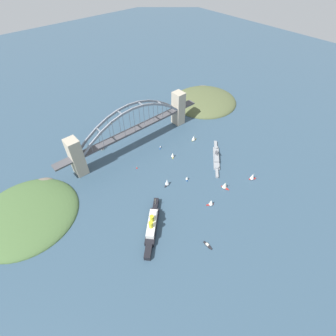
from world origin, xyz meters
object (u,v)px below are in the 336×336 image
(channel_marker_buoy, at_px, (137,168))
(ocean_liner, at_px, (152,225))
(naval_cruiser, at_px, (216,157))
(small_boat_0, at_px, (160,147))
(small_boat_3, at_px, (167,182))
(small_boat_2, at_px, (211,202))
(small_boat_4, at_px, (173,155))
(small_boat_5, at_px, (187,178))
(harbor_arch_bridge, at_px, (133,129))
(seaplane_taxiing_near_bridge, at_px, (102,148))
(small_boat_1, at_px, (208,245))
(small_boat_6, at_px, (253,176))
(small_boat_8, at_px, (225,185))
(small_boat_7, at_px, (194,138))

(channel_marker_buoy, bearing_deg, ocean_liner, 64.21)
(naval_cruiser, relative_size, small_boat_0, 8.82)
(small_boat_3, bearing_deg, channel_marker_buoy, -76.59)
(small_boat_2, relative_size, small_boat_4, 1.15)
(small_boat_5, bearing_deg, harbor_arch_bridge, -84.73)
(ocean_liner, xyz_separation_m, small_boat_3, (-56.19, -39.08, -0.72))
(ocean_liner, bearing_deg, channel_marker_buoy, -115.79)
(small_boat_2, bearing_deg, seaplane_taxiing_near_bridge, -75.32)
(small_boat_0, height_order, small_boat_1, small_boat_0)
(seaplane_taxiing_near_bridge, height_order, small_boat_6, small_boat_6)
(harbor_arch_bridge, distance_m, small_boat_4, 70.53)
(harbor_arch_bridge, relative_size, ocean_liner, 4.08)
(small_boat_4, bearing_deg, small_boat_5, 71.15)
(small_boat_1, height_order, small_boat_8, small_boat_8)
(ocean_liner, height_order, small_boat_0, ocean_liner)
(small_boat_3, xyz_separation_m, small_boat_6, (-93.99, 68.26, 0.02))
(small_boat_4, height_order, small_boat_7, small_boat_7)
(small_boat_2, bearing_deg, small_boat_7, -125.47)
(small_boat_2, relative_size, small_boat_7, 1.02)
(small_boat_0, bearing_deg, harbor_arch_bridge, -51.76)
(small_boat_8, bearing_deg, naval_cruiser, -127.75)
(small_boat_7, bearing_deg, naval_cruiser, 84.30)
(harbor_arch_bridge, height_order, small_boat_8, harbor_arch_bridge)
(small_boat_0, xyz_separation_m, small_boat_5, (15.45, 75.24, 2.53))
(small_boat_3, distance_m, small_boat_5, 28.50)
(small_boat_0, bearing_deg, small_boat_8, 95.80)
(small_boat_8, bearing_deg, small_boat_5, -57.33)
(small_boat_8, bearing_deg, small_boat_4, -82.79)
(small_boat_4, relative_size, small_boat_5, 1.26)
(small_boat_4, bearing_deg, harbor_arch_bridge, -66.69)
(small_boat_0, bearing_deg, small_boat_5, 78.39)
(small_boat_3, height_order, small_boat_5, small_boat_3)
(small_boat_4, xyz_separation_m, small_boat_7, (-51.23, -7.33, 0.56))
(small_boat_0, xyz_separation_m, small_boat_4, (-0.63, 28.13, 3.34))
(small_boat_1, distance_m, small_boat_2, 55.61)
(small_boat_2, xyz_separation_m, small_boat_7, (-74.20, -104.14, -0.09))
(small_boat_5, height_order, small_boat_8, small_boat_8)
(small_boat_7, distance_m, small_boat_8, 105.11)
(small_boat_7, bearing_deg, seaplane_taxiing_near_bridge, -32.42)
(small_boat_1, bearing_deg, harbor_arch_bridge, -101.86)
(channel_marker_buoy, bearing_deg, small_boat_2, 105.76)
(small_boat_0, height_order, small_boat_6, small_boat_6)
(small_boat_7, relative_size, small_boat_8, 0.87)
(naval_cruiser, xyz_separation_m, small_boat_0, (46.62, -73.34, -1.91))
(small_boat_7, bearing_deg, small_boat_0, -21.85)
(small_boat_1, height_order, small_boat_6, small_boat_6)
(naval_cruiser, distance_m, small_boat_4, 64.51)
(small_boat_1, distance_m, small_boat_7, 181.91)
(ocean_liner, distance_m, small_boat_5, 87.16)
(naval_cruiser, relative_size, small_boat_1, 4.87)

